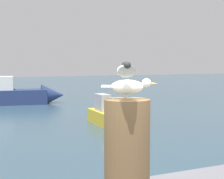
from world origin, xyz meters
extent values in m
cylinder|color=brown|center=(-0.64, -0.54, 1.94)|extent=(0.32, 0.32, 0.78)
cylinder|color=tan|center=(-0.66, -0.56, 2.34)|extent=(0.01, 0.01, 0.04)
cylinder|color=tan|center=(-0.64, -0.52, 2.34)|extent=(0.01, 0.01, 0.04)
ellipsoid|color=silver|center=(-0.64, -0.54, 2.41)|extent=(0.25, 0.18, 0.10)
sphere|color=silver|center=(-0.52, -0.60, 2.44)|extent=(0.06, 0.06, 0.06)
cone|color=gold|center=(-0.47, -0.62, 2.44)|extent=(0.05, 0.04, 0.02)
cube|color=silver|center=(-0.77, -0.48, 2.42)|extent=(0.10, 0.10, 0.01)
ellipsoid|color=silver|center=(-0.72, -0.70, 2.52)|extent=(0.22, 0.28, 0.10)
sphere|color=#363636|center=(-0.77, -0.80, 2.56)|extent=(0.04, 0.04, 0.04)
ellipsoid|color=silver|center=(-0.57, -0.38, 2.52)|extent=(0.22, 0.28, 0.10)
sphere|color=#363636|center=(-0.52, -0.28, 2.56)|extent=(0.04, 0.04, 0.04)
cube|color=yellow|center=(4.00, 10.41, 0.28)|extent=(0.74, 2.65, 0.56)
cone|color=yellow|center=(3.93, 8.94, 0.31)|extent=(0.59, 0.59, 0.56)
cube|color=#B2B2B7|center=(4.01, 10.65, 0.91)|extent=(0.46, 0.91, 0.70)
cube|color=navy|center=(1.31, 19.52, 0.45)|extent=(5.22, 2.40, 0.90)
cone|color=navy|center=(4.18, 19.03, 0.49)|extent=(1.63, 1.63, 1.41)
cube|color=white|center=(1.17, 19.55, 1.31)|extent=(1.47, 1.34, 0.83)
camera|label=1|loc=(-1.75, -2.69, 2.58)|focal=56.40mm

